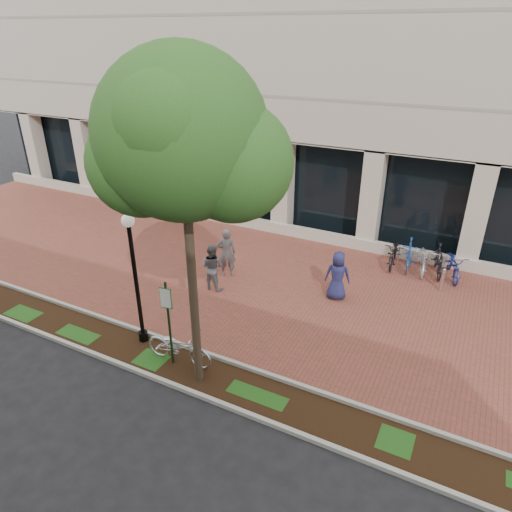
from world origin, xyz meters
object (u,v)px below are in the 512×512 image
at_px(bollard, 443,280).
at_px(pedestrian_right, 338,276).
at_px(pedestrian_left, 226,253).
at_px(pedestrian_mid, 212,267).
at_px(lamppost, 135,273).
at_px(parking_sign, 168,314).
at_px(locked_bicycle, 179,347).
at_px(bike_rack_cluster, 424,258).
at_px(street_tree, 186,146).

bearing_deg(bollard, pedestrian_right, -145.68).
relative_size(pedestrian_left, pedestrian_mid, 1.10).
relative_size(lamppost, bollard, 4.50).
relative_size(parking_sign, pedestrian_left, 1.37).
bearing_deg(locked_bicycle, pedestrian_right, -31.76).
bearing_deg(pedestrian_left, lamppost, 59.30).
bearing_deg(bike_rack_cluster, pedestrian_mid, -153.26).
xyz_separation_m(parking_sign, lamppost, (-1.42, 0.46, 0.66)).
distance_m(lamppost, bollard, 10.62).
relative_size(locked_bicycle, bike_rack_cluster, 0.63).
bearing_deg(bike_rack_cluster, pedestrian_left, -159.97).
xyz_separation_m(pedestrian_left, pedestrian_mid, (0.04, -1.07, -0.09)).
height_order(street_tree, pedestrian_mid, street_tree).
xyz_separation_m(lamppost, pedestrian_mid, (0.22, 3.61, -1.44)).
bearing_deg(street_tree, bollard, 56.76).
distance_m(street_tree, pedestrian_right, 7.99).
height_order(lamppost, pedestrian_mid, lamppost).
distance_m(parking_sign, pedestrian_left, 5.34).
distance_m(pedestrian_mid, bollard, 8.21).
relative_size(parking_sign, bike_rack_cluster, 0.81).
bearing_deg(bollard, lamppost, -136.68).
xyz_separation_m(pedestrian_left, bike_rack_cluster, (6.57, 3.77, -0.41)).
relative_size(pedestrian_right, bike_rack_cluster, 0.55).
xyz_separation_m(parking_sign, locked_bicycle, (0.16, 0.13, -1.12)).
xyz_separation_m(street_tree, pedestrian_mid, (-2.28, 4.24, -5.38)).
relative_size(street_tree, pedestrian_right, 4.69).
bearing_deg(locked_bicycle, pedestrian_mid, 15.25).
relative_size(parking_sign, street_tree, 0.31).
distance_m(pedestrian_mid, bike_rack_cluster, 8.13).
bearing_deg(lamppost, bollard, 43.32).
distance_m(pedestrian_mid, pedestrian_right, 4.40).
bearing_deg(pedestrian_mid, parking_sign, 108.08).
relative_size(lamppost, pedestrian_mid, 2.35).
xyz_separation_m(locked_bicycle, pedestrian_left, (-1.40, 5.01, 0.42)).
xyz_separation_m(street_tree, bike_rack_cluster, (4.25, 9.08, -5.70)).
height_order(pedestrian_right, bike_rack_cluster, pedestrian_right).
bearing_deg(pedestrian_right, lamppost, 35.03).
distance_m(lamppost, pedestrian_right, 6.80).
relative_size(locked_bicycle, pedestrian_left, 1.06).
relative_size(parking_sign, lamppost, 0.64).
xyz_separation_m(lamppost, bike_rack_cluster, (6.74, 8.45, -1.76)).
height_order(parking_sign, pedestrian_right, parking_sign).
distance_m(pedestrian_left, pedestrian_right, 4.24).
xyz_separation_m(locked_bicycle, pedestrian_right, (2.82, 5.31, 0.35)).
bearing_deg(locked_bicycle, lamppost, 74.42).
xyz_separation_m(parking_sign, bike_rack_cluster, (5.33, 8.92, -1.11)).
height_order(parking_sign, bike_rack_cluster, parking_sign).
distance_m(pedestrian_left, bollard, 7.85).
distance_m(street_tree, bollard, 10.98).
height_order(street_tree, bike_rack_cluster, street_tree).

